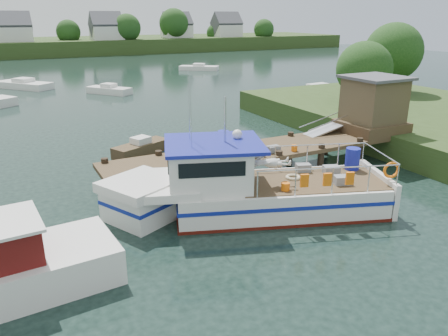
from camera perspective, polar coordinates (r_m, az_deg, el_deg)
name	(u,v)px	position (r m, az deg, el deg)	size (l,w,h in m)	color
ground_plane	(228,181)	(21.06, 0.55, -1.73)	(160.00, 160.00, 0.00)	black
far_shore	(42,44)	(100.33, -22.70, 14.75)	(140.00, 42.55, 9.22)	#2E431B
dock	(337,122)	(24.01, 14.53, 5.89)	(16.60, 3.00, 4.78)	#493722
lobster_boat	(245,189)	(17.43, 2.70, -2.74)	(11.49, 6.46, 5.63)	silver
moored_rowboat	(141,148)	(25.56, -10.76, 2.63)	(3.63, 2.51, 1.01)	#493722
moored_far	(199,68)	(65.57, -3.29, 12.96)	(5.65, 4.90, 0.96)	silver
moored_b	(109,90)	(46.67, -14.78, 9.83)	(4.16, 4.74, 1.05)	silver
moored_c	(320,92)	(44.53, 12.45, 9.67)	(8.01, 3.43, 1.23)	silver
moored_d	(24,85)	(53.28, -24.67, 9.87)	(5.90, 6.58, 1.13)	silver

